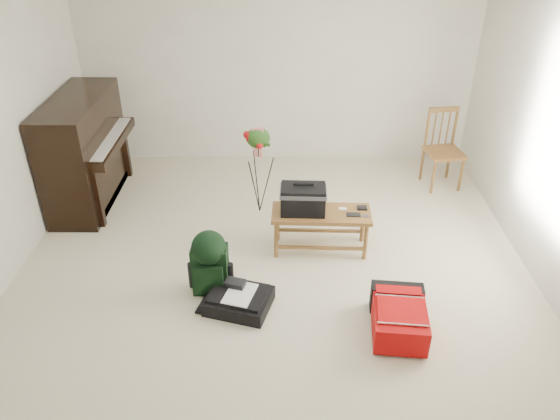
{
  "coord_description": "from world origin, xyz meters",
  "views": [
    {
      "loc": [
        0.1,
        -4.07,
        3.29
      ],
      "look_at": [
        0.06,
        0.35,
        0.6
      ],
      "focal_mm": 35.0,
      "sensor_mm": 36.0,
      "label": 1
    }
  ],
  "objects_px": {
    "dining_chair": "(444,150)",
    "piano": "(86,153)",
    "bench": "(309,204)",
    "black_duffel": "(239,299)",
    "green_backpack": "(210,260)",
    "flower_stand": "(259,171)",
    "red_suitcase": "(398,313)"
  },
  "relations": [
    {
      "from": "dining_chair",
      "to": "piano",
      "type": "bearing_deg",
      "value": 175.75
    },
    {
      "from": "bench",
      "to": "black_duffel",
      "type": "bearing_deg",
      "value": -123.47
    },
    {
      "from": "bench",
      "to": "dining_chair",
      "type": "height_order",
      "value": "dining_chair"
    },
    {
      "from": "bench",
      "to": "green_backpack",
      "type": "distance_m",
      "value": 1.16
    },
    {
      "from": "black_duffel",
      "to": "flower_stand",
      "type": "height_order",
      "value": "flower_stand"
    },
    {
      "from": "piano",
      "to": "flower_stand",
      "type": "distance_m",
      "value": 2.02
    },
    {
      "from": "bench",
      "to": "black_duffel",
      "type": "distance_m",
      "value": 1.21
    },
    {
      "from": "bench",
      "to": "dining_chair",
      "type": "distance_m",
      "value": 2.22
    },
    {
      "from": "piano",
      "to": "red_suitcase",
      "type": "xyz_separation_m",
      "value": [
        3.25,
        -2.18,
        -0.45
      ]
    },
    {
      "from": "piano",
      "to": "flower_stand",
      "type": "relative_size",
      "value": 1.41
    },
    {
      "from": "red_suitcase",
      "to": "flower_stand",
      "type": "distance_m",
      "value": 2.31
    },
    {
      "from": "bench",
      "to": "green_backpack",
      "type": "height_order",
      "value": "bench"
    },
    {
      "from": "piano",
      "to": "green_backpack",
      "type": "xyz_separation_m",
      "value": [
        1.62,
        -1.71,
        -0.25
      ]
    },
    {
      "from": "red_suitcase",
      "to": "black_duffel",
      "type": "height_order",
      "value": "red_suitcase"
    },
    {
      "from": "bench",
      "to": "dining_chair",
      "type": "bearing_deg",
      "value": 41.82
    },
    {
      "from": "green_backpack",
      "to": "flower_stand",
      "type": "xyz_separation_m",
      "value": [
        0.39,
        1.44,
        0.17
      ]
    },
    {
      "from": "dining_chair",
      "to": "red_suitcase",
      "type": "height_order",
      "value": "dining_chair"
    },
    {
      "from": "piano",
      "to": "flower_stand",
      "type": "xyz_separation_m",
      "value": [
        2.0,
        -0.27,
        -0.08
      ]
    },
    {
      "from": "bench",
      "to": "green_backpack",
      "type": "xyz_separation_m",
      "value": [
        -0.91,
        -0.69,
        -0.19
      ]
    },
    {
      "from": "green_backpack",
      "to": "flower_stand",
      "type": "height_order",
      "value": "flower_stand"
    },
    {
      "from": "bench",
      "to": "flower_stand",
      "type": "height_order",
      "value": "flower_stand"
    },
    {
      "from": "red_suitcase",
      "to": "black_duffel",
      "type": "bearing_deg",
      "value": 175.48
    },
    {
      "from": "piano",
      "to": "black_duffel",
      "type": "distance_m",
      "value": 2.75
    },
    {
      "from": "dining_chair",
      "to": "flower_stand",
      "type": "relative_size",
      "value": 0.9
    },
    {
      "from": "black_duffel",
      "to": "green_backpack",
      "type": "relative_size",
      "value": 1.01
    },
    {
      "from": "dining_chair",
      "to": "black_duffel",
      "type": "relative_size",
      "value": 1.48
    },
    {
      "from": "bench",
      "to": "dining_chair",
      "type": "xyz_separation_m",
      "value": [
        1.7,
        1.43,
        -0.07
      ]
    },
    {
      "from": "dining_chair",
      "to": "green_backpack",
      "type": "relative_size",
      "value": 1.5
    },
    {
      "from": "piano",
      "to": "red_suitcase",
      "type": "distance_m",
      "value": 3.94
    },
    {
      "from": "dining_chair",
      "to": "red_suitcase",
      "type": "relative_size",
      "value": 1.4
    },
    {
      "from": "bench",
      "to": "black_duffel",
      "type": "xyz_separation_m",
      "value": [
        -0.65,
        -0.92,
        -0.45
      ]
    },
    {
      "from": "piano",
      "to": "black_duffel",
      "type": "bearing_deg",
      "value": -45.75
    }
  ]
}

